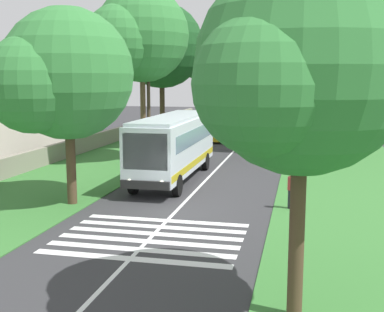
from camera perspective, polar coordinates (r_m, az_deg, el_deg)
The scene contains 23 objects.
ground at distance 21.84m, azimuth -2.10°, elevation -6.61°, with size 160.00×160.00×0.00m, color #333335.
grass_verge_left at distance 38.31m, azimuth -8.29°, elevation 0.08°, with size 120.00×8.00×0.04m, color #387533.
grass_verge_right at distance 35.94m, azimuth 16.96°, elevation -0.80°, with size 120.00×8.00×0.04m, color #387533.
centre_line at distance 36.23m, azimuth 3.92°, elevation -0.38°, with size 110.00×0.16×0.01m, color silver.
coach_bus at distance 28.59m, azimuth -2.02°, elevation 1.48°, with size 11.16×2.62×3.73m.
zebra_crossing at distance 18.71m, azimuth -4.77°, elevation -9.31°, with size 4.95×6.80×0.01m.
trailing_car_0 at distance 46.53m, azimuth 3.54°, elevation 2.51°, with size 4.30×1.78×1.43m.
trailing_car_1 at distance 55.95m, azimuth 8.72°, elevation 3.51°, with size 4.30×1.78×1.43m.
trailing_car_2 at distance 63.59m, azimuth 6.32°, elevation 4.20°, with size 4.30×1.78×1.43m.
trailing_minibus_0 at distance 73.14m, azimuth 7.12°, elevation 5.48°, with size 6.00×2.14×2.53m.
roadside_tree_left_0 at distance 62.72m, azimuth 2.71°, elevation 10.30°, with size 7.02×5.83×10.38m.
roadside_tree_left_1 at distance 34.84m, azimuth -6.22°, elevation 13.35°, with size 8.03×6.60×11.96m.
roadside_tree_left_2 at distance 42.53m, azimuth -3.57°, elevation 12.25°, with size 8.28×7.01×11.98m.
roadside_tree_left_3 at distance 53.99m, azimuth 0.89°, elevation 11.07°, with size 5.63×4.81×10.41m.
roadside_tree_left_4 at distance 23.37m, azimuth -14.64°, elevation 8.71°, with size 7.27×6.02×9.01m.
roadside_tree_right_0 at distance 53.40m, azimuth 13.72°, elevation 11.32°, with size 6.81×5.79×11.33m.
roadside_tree_right_1 at distance 81.57m, azimuth 12.67°, elevation 10.01°, with size 9.12×7.22×11.50m.
roadside_tree_right_2 at distance 73.66m, azimuth 12.44°, elevation 8.28°, with size 6.17×5.11×7.97m.
roadside_tree_right_3 at distance 41.43m, azimuth 12.85°, elevation 11.40°, with size 8.12×6.85×11.37m.
roadside_tree_right_4 at distance 11.90m, azimuth 12.02°, elevation 9.23°, with size 6.06×4.99×8.56m.
utility_pole at distance 34.93m, azimuth -5.01°, elevation 6.01°, with size 0.24×1.40×7.83m.
roadside_wall at distance 44.08m, azimuth -10.14°, elevation 2.01°, with size 70.00×0.40×1.22m, color gray.
pedestrian at distance 22.73m, azimuth 11.34°, elevation -3.81°, with size 0.34×0.34×1.69m.
Camera 1 is at (-20.35, -5.36, 5.85)m, focal length 46.37 mm.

